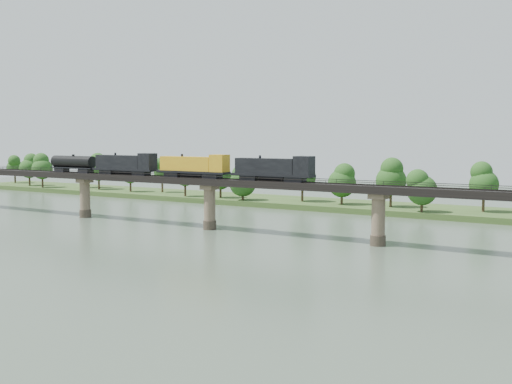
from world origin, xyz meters
The scene contains 6 objects.
ground centered at (0.00, 0.00, 0.00)m, with size 400.00×400.00×0.00m, color #394839.
far_bank centered at (0.00, 85.00, 0.80)m, with size 300.00×24.00×1.60m, color #2E471C.
bridge centered at (0.00, 30.00, 5.46)m, with size 236.00×30.00×11.50m.
bridge_superstructure centered at (0.00, 30.00, 11.79)m, with size 220.00×4.90×0.75m.
far_treeline centered at (-8.21, 80.52, 8.83)m, with size 289.06×17.54×13.60m.
freight_train centered at (-11.64, 30.00, 14.05)m, with size 77.47×3.02×5.33m.
Camera 1 is at (85.70, -84.50, 20.73)m, focal length 45.00 mm.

